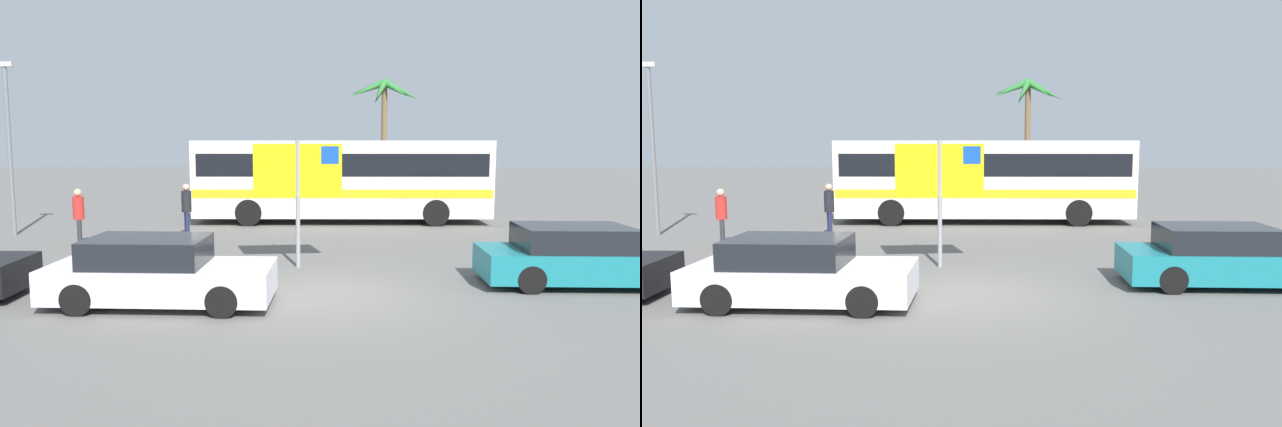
# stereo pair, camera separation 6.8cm
# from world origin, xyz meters

# --- Properties ---
(ground) EXTENTS (120.00, 120.00, 0.00)m
(ground) POSITION_xyz_m (0.00, 0.00, 0.00)
(ground) COLOR #605E5B
(bus_front_coach) EXTENTS (11.26, 2.45, 3.17)m
(bus_front_coach) POSITION_xyz_m (0.53, 11.24, 1.78)
(bus_front_coach) COLOR silver
(bus_front_coach) RESTS_ON ground
(ferry_sign) EXTENTS (2.20, 0.28, 3.20)m
(ferry_sign) POSITION_xyz_m (-0.73, 2.80, 2.33)
(ferry_sign) COLOR gray
(ferry_sign) RESTS_ON ground
(car_teal) EXTENTS (4.57, 1.89, 1.32)m
(car_teal) POSITION_xyz_m (5.55, 0.97, 0.64)
(car_teal) COLOR #19757F
(car_teal) RESTS_ON ground
(car_white) EXTENTS (4.37, 1.89, 1.32)m
(car_white) POSITION_xyz_m (-3.34, -0.70, 0.64)
(car_white) COLOR silver
(car_white) RESTS_ON ground
(pedestrian_by_bus) EXTENTS (0.32, 0.32, 1.79)m
(pedestrian_by_bus) POSITION_xyz_m (-4.62, 7.30, 1.06)
(pedestrian_by_bus) COLOR #1E2347
(pedestrian_by_bus) RESTS_ON ground
(pedestrian_near_sign) EXTENTS (0.32, 0.32, 1.76)m
(pedestrian_near_sign) POSITION_xyz_m (-7.43, 5.56, 1.04)
(pedestrian_near_sign) COLOR #2D2D33
(pedestrian_near_sign) RESTS_ON ground
(lamp_post_left_side) EXTENTS (0.56, 0.20, 5.73)m
(lamp_post_left_side) POSITION_xyz_m (-10.58, 7.84, 3.18)
(lamp_post_left_side) COLOR slate
(lamp_post_left_side) RESTS_ON ground
(palm_tree_seaside) EXTENTS (4.15, 4.01, 6.61)m
(palm_tree_seaside) POSITION_xyz_m (3.19, 22.01, 5.46)
(palm_tree_seaside) COLOR brown
(palm_tree_seaside) RESTS_ON ground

